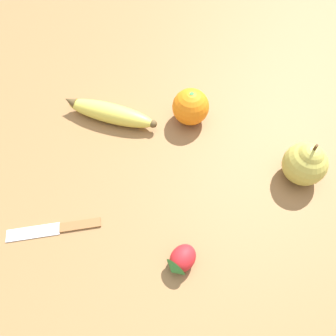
{
  "coord_description": "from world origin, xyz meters",
  "views": [
    {
      "loc": [
        0.19,
        -0.27,
        0.53
      ],
      "look_at": [
        0.01,
        -0.01,
        0.03
      ],
      "focal_mm": 35.0,
      "sensor_mm": 36.0,
      "label": 1
    }
  ],
  "objects_px": {
    "banana": "(110,113)",
    "strawberry": "(181,260)",
    "orange": "(191,107)",
    "pear": "(305,163)",
    "paring_knife": "(57,228)"
  },
  "relations": [
    {
      "from": "banana",
      "to": "strawberry",
      "type": "height_order",
      "value": "banana"
    },
    {
      "from": "banana",
      "to": "orange",
      "type": "xyz_separation_m",
      "value": [
        0.14,
        0.09,
        0.02
      ]
    },
    {
      "from": "banana",
      "to": "pear",
      "type": "bearing_deg",
      "value": 177.13
    },
    {
      "from": "orange",
      "to": "strawberry",
      "type": "xyz_separation_m",
      "value": [
        0.15,
        -0.27,
        -0.02
      ]
    },
    {
      "from": "banana",
      "to": "strawberry",
      "type": "xyz_separation_m",
      "value": [
        0.29,
        -0.17,
        -0.0
      ]
    },
    {
      "from": "orange",
      "to": "pear",
      "type": "height_order",
      "value": "pear"
    },
    {
      "from": "orange",
      "to": "pear",
      "type": "xyz_separation_m",
      "value": [
        0.24,
        -0.0,
        0.01
      ]
    },
    {
      "from": "paring_knife",
      "to": "banana",
      "type": "bearing_deg",
      "value": -25.21
    },
    {
      "from": "banana",
      "to": "pear",
      "type": "relative_size",
      "value": 2.06
    },
    {
      "from": "pear",
      "to": "paring_knife",
      "type": "bearing_deg",
      "value": -132.03
    },
    {
      "from": "banana",
      "to": "paring_knife",
      "type": "relative_size",
      "value": 1.55
    },
    {
      "from": "paring_knife",
      "to": "pear",
      "type": "bearing_deg",
      "value": -85.44
    },
    {
      "from": "orange",
      "to": "paring_knife",
      "type": "distance_m",
      "value": 0.34
    },
    {
      "from": "orange",
      "to": "paring_knife",
      "type": "bearing_deg",
      "value": -99.68
    },
    {
      "from": "strawberry",
      "to": "paring_knife",
      "type": "bearing_deg",
      "value": -66.85
    }
  ]
}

